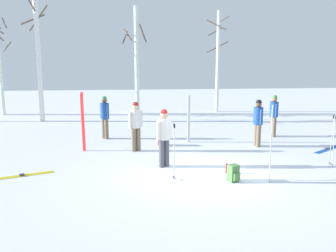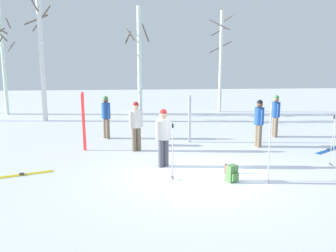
{
  "view_description": "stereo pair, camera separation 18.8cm",
  "coord_description": "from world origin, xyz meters",
  "px_view_note": "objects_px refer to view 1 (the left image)",
  "views": [
    {
      "loc": [
        -1.93,
        -9.08,
        3.05
      ],
      "look_at": [
        -0.68,
        2.07,
        1.0
      ],
      "focal_mm": 37.73,
      "sensor_mm": 36.0,
      "label": 1
    },
    {
      "loc": [
        -1.75,
        -9.1,
        3.05
      ],
      "look_at": [
        -0.68,
        2.07,
        1.0
      ],
      "focal_mm": 37.73,
      "sensor_mm": 36.0,
      "label": 2
    }
  ],
  "objects_px": {
    "person_3": "(164,134)",
    "backpack_1": "(233,173)",
    "birch_tree_4": "(136,59)",
    "person_2": "(258,120)",
    "person_0": "(136,123)",
    "birch_tree_3": "(38,43)",
    "person_4": "(274,113)",
    "ski_pair_lying_0": "(328,149)",
    "water_bottle_0": "(227,169)",
    "birch_tree_5": "(218,60)",
    "backpack_0": "(163,140)",
    "ski_pair_planted_0": "(83,122)",
    "ski_pair_planted_2": "(271,145)",
    "ski_pair_planted_1": "(189,119)",
    "ski_poles_0": "(174,150)",
    "person_1": "(105,114)",
    "ski_poles_1": "(333,139)",
    "ski_pair_lying_1": "(20,176)"
  },
  "relations": [
    {
      "from": "person_3",
      "to": "backpack_1",
      "type": "distance_m",
      "value": 2.36
    },
    {
      "from": "person_3",
      "to": "birch_tree_4",
      "type": "bearing_deg",
      "value": 92.64
    },
    {
      "from": "person_2",
      "to": "birch_tree_4",
      "type": "bearing_deg",
      "value": 115.14
    },
    {
      "from": "person_0",
      "to": "birch_tree_3",
      "type": "bearing_deg",
      "value": 124.62
    },
    {
      "from": "person_2",
      "to": "person_4",
      "type": "height_order",
      "value": "same"
    },
    {
      "from": "ski_pair_lying_0",
      "to": "water_bottle_0",
      "type": "xyz_separation_m",
      "value": [
        -4.31,
        -2.23,
        0.12
      ]
    },
    {
      "from": "person_0",
      "to": "backpack_1",
      "type": "height_order",
      "value": "person_0"
    },
    {
      "from": "birch_tree_5",
      "to": "water_bottle_0",
      "type": "bearing_deg",
      "value": -102.84
    },
    {
      "from": "person_2",
      "to": "birch_tree_3",
      "type": "relative_size",
      "value": 0.22
    },
    {
      "from": "person_0",
      "to": "backpack_0",
      "type": "distance_m",
      "value": 1.44
    },
    {
      "from": "person_0",
      "to": "birch_tree_5",
      "type": "distance_m",
      "value": 10.87
    },
    {
      "from": "ski_pair_planted_0",
      "to": "backpack_0",
      "type": "xyz_separation_m",
      "value": [
        2.8,
        0.47,
        -0.8
      ]
    },
    {
      "from": "ski_pair_lying_0",
      "to": "birch_tree_5",
      "type": "xyz_separation_m",
      "value": [
        -1.56,
        9.85,
        3.16
      ]
    },
    {
      "from": "person_0",
      "to": "ski_pair_planted_0",
      "type": "xyz_separation_m",
      "value": [
        -1.8,
        0.24,
        0.03
      ]
    },
    {
      "from": "person_3",
      "to": "backpack_1",
      "type": "xyz_separation_m",
      "value": [
        1.65,
        -1.5,
        -0.77
      ]
    },
    {
      "from": "ski_pair_planted_2",
      "to": "ski_pair_planted_1",
      "type": "bearing_deg",
      "value": 104.52
    },
    {
      "from": "person_0",
      "to": "ski_poles_0",
      "type": "distance_m",
      "value": 3.31
    },
    {
      "from": "person_1",
      "to": "birch_tree_5",
      "type": "bearing_deg",
      "value": 48.36
    },
    {
      "from": "backpack_1",
      "to": "ski_poles_0",
      "type": "bearing_deg",
      "value": 169.63
    },
    {
      "from": "ski_poles_1",
      "to": "birch_tree_4",
      "type": "height_order",
      "value": "birch_tree_4"
    },
    {
      "from": "person_3",
      "to": "water_bottle_0",
      "type": "bearing_deg",
      "value": -26.4
    },
    {
      "from": "ski_pair_planted_1",
      "to": "birch_tree_4",
      "type": "bearing_deg",
      "value": 102.71
    },
    {
      "from": "ski_pair_lying_1",
      "to": "birch_tree_4",
      "type": "distance_m",
      "value": 12.32
    },
    {
      "from": "ski_pair_planted_2",
      "to": "person_4",
      "type": "bearing_deg",
      "value": 66.39
    },
    {
      "from": "ski_poles_1",
      "to": "birch_tree_5",
      "type": "relative_size",
      "value": 0.25
    },
    {
      "from": "person_0",
      "to": "birch_tree_4",
      "type": "bearing_deg",
      "value": 88.26
    },
    {
      "from": "person_3",
      "to": "ski_poles_0",
      "type": "distance_m",
      "value": 1.25
    },
    {
      "from": "water_bottle_0",
      "to": "person_1",
      "type": "bearing_deg",
      "value": 126.44
    },
    {
      "from": "ski_pair_planted_0",
      "to": "backpack_0",
      "type": "distance_m",
      "value": 2.95
    },
    {
      "from": "ski_pair_lying_1",
      "to": "backpack_1",
      "type": "xyz_separation_m",
      "value": [
        5.61,
        -1.06,
        0.2
      ]
    },
    {
      "from": "person_0",
      "to": "ski_pair_planted_1",
      "type": "xyz_separation_m",
      "value": [
        2.04,
        1.15,
        -0.08
      ]
    },
    {
      "from": "person_2",
      "to": "backpack_0",
      "type": "relative_size",
      "value": 3.9
    },
    {
      "from": "person_4",
      "to": "birch_tree_3",
      "type": "distance_m",
      "value": 11.91
    },
    {
      "from": "birch_tree_3",
      "to": "backpack_0",
      "type": "bearing_deg",
      "value": -46.98
    },
    {
      "from": "water_bottle_0",
      "to": "ski_pair_planted_1",
      "type": "bearing_deg",
      "value": 95.79
    },
    {
      "from": "backpack_0",
      "to": "backpack_1",
      "type": "xyz_separation_m",
      "value": [
        1.43,
        -4.16,
        0.0
      ]
    },
    {
      "from": "backpack_1",
      "to": "birch_tree_5",
      "type": "distance_m",
      "value": 13.38
    },
    {
      "from": "ski_pair_lying_0",
      "to": "birch_tree_5",
      "type": "distance_m",
      "value": 10.46
    },
    {
      "from": "person_1",
      "to": "ski_pair_lying_0",
      "type": "bearing_deg",
      "value": -18.67
    },
    {
      "from": "water_bottle_0",
      "to": "birch_tree_4",
      "type": "bearing_deg",
      "value": 100.43
    },
    {
      "from": "person_4",
      "to": "backpack_0",
      "type": "distance_m",
      "value": 4.87
    },
    {
      "from": "person_2",
      "to": "backpack_0",
      "type": "distance_m",
      "value": 3.53
    },
    {
      "from": "ski_pair_lying_1",
      "to": "water_bottle_0",
      "type": "height_order",
      "value": "water_bottle_0"
    },
    {
      "from": "person_1",
      "to": "person_4",
      "type": "height_order",
      "value": "same"
    },
    {
      "from": "ski_pair_planted_2",
      "to": "backpack_1",
      "type": "relative_size",
      "value": 4.56
    },
    {
      "from": "person_1",
      "to": "person_4",
      "type": "xyz_separation_m",
      "value": [
        6.86,
        -0.34,
        0.0
      ]
    },
    {
      "from": "person_1",
      "to": "backpack_0",
      "type": "distance_m",
      "value": 2.71
    },
    {
      "from": "person_0",
      "to": "backpack_0",
      "type": "relative_size",
      "value": 3.9
    },
    {
      "from": "person_1",
      "to": "birch_tree_3",
      "type": "xyz_separation_m",
      "value": [
        -3.52,
        4.68,
        3.0
      ]
    },
    {
      "from": "water_bottle_0",
      "to": "backpack_1",
      "type": "bearing_deg",
      "value": -91.31
    }
  ]
}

